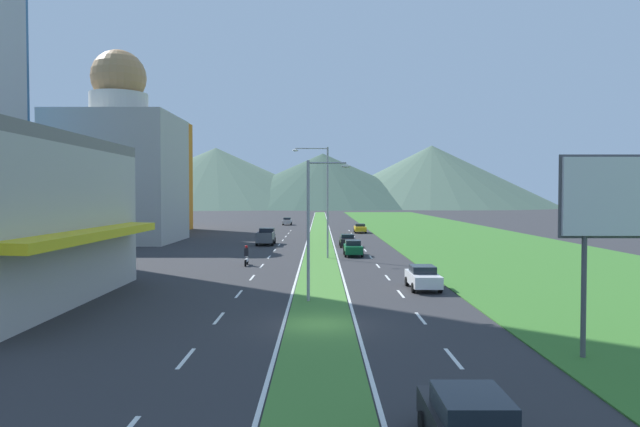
# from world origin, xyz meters

# --- Properties ---
(ground_plane) EXTENTS (600.00, 600.00, 0.00)m
(ground_plane) POSITION_xyz_m (0.00, 0.00, 0.00)
(ground_plane) COLOR #2D2D30
(grass_median) EXTENTS (3.20, 240.00, 0.06)m
(grass_median) POSITION_xyz_m (0.00, 60.00, 0.03)
(grass_median) COLOR #477F33
(grass_median) RESTS_ON ground_plane
(grass_verge_right) EXTENTS (24.00, 240.00, 0.06)m
(grass_verge_right) POSITION_xyz_m (20.60, 60.00, 0.03)
(grass_verge_right) COLOR #387028
(grass_verge_right) RESTS_ON ground_plane
(lane_dash_left_2) EXTENTS (0.16, 2.80, 0.01)m
(lane_dash_left_2) POSITION_xyz_m (-5.10, -5.62, 0.01)
(lane_dash_left_2) COLOR silver
(lane_dash_left_2) RESTS_ON ground_plane
(lane_dash_left_3) EXTENTS (0.16, 2.80, 0.01)m
(lane_dash_left_3) POSITION_xyz_m (-5.10, 1.57, 0.01)
(lane_dash_left_3) COLOR silver
(lane_dash_left_3) RESTS_ON ground_plane
(lane_dash_left_4) EXTENTS (0.16, 2.80, 0.01)m
(lane_dash_left_4) POSITION_xyz_m (-5.10, 8.76, 0.01)
(lane_dash_left_4) COLOR silver
(lane_dash_left_4) RESTS_ON ground_plane
(lane_dash_left_5) EXTENTS (0.16, 2.80, 0.01)m
(lane_dash_left_5) POSITION_xyz_m (-5.10, 15.96, 0.01)
(lane_dash_left_5) COLOR silver
(lane_dash_left_5) RESTS_ON ground_plane
(lane_dash_left_6) EXTENTS (0.16, 2.80, 0.01)m
(lane_dash_left_6) POSITION_xyz_m (-5.10, 23.15, 0.01)
(lane_dash_left_6) COLOR silver
(lane_dash_left_6) RESTS_ON ground_plane
(lane_dash_left_7) EXTENTS (0.16, 2.80, 0.01)m
(lane_dash_left_7) POSITION_xyz_m (-5.10, 30.34, 0.01)
(lane_dash_left_7) COLOR silver
(lane_dash_left_7) RESTS_ON ground_plane
(lane_dash_left_8) EXTENTS (0.16, 2.80, 0.01)m
(lane_dash_left_8) POSITION_xyz_m (-5.10, 37.53, 0.01)
(lane_dash_left_8) COLOR silver
(lane_dash_left_8) RESTS_ON ground_plane
(lane_dash_left_9) EXTENTS (0.16, 2.80, 0.01)m
(lane_dash_left_9) POSITION_xyz_m (-5.10, 44.72, 0.01)
(lane_dash_left_9) COLOR silver
(lane_dash_left_9) RESTS_ON ground_plane
(lane_dash_left_10) EXTENTS (0.16, 2.80, 0.01)m
(lane_dash_left_10) POSITION_xyz_m (-5.10, 51.91, 0.01)
(lane_dash_left_10) COLOR silver
(lane_dash_left_10) RESTS_ON ground_plane
(lane_dash_left_11) EXTENTS (0.16, 2.80, 0.01)m
(lane_dash_left_11) POSITION_xyz_m (-5.10, 59.10, 0.01)
(lane_dash_left_11) COLOR silver
(lane_dash_left_11) RESTS_ON ground_plane
(lane_dash_left_12) EXTENTS (0.16, 2.80, 0.01)m
(lane_dash_left_12) POSITION_xyz_m (-5.10, 66.29, 0.01)
(lane_dash_left_12) COLOR silver
(lane_dash_left_12) RESTS_ON ground_plane
(lane_dash_left_13) EXTENTS (0.16, 2.80, 0.01)m
(lane_dash_left_13) POSITION_xyz_m (-5.10, 73.48, 0.01)
(lane_dash_left_13) COLOR silver
(lane_dash_left_13) RESTS_ON ground_plane
(lane_dash_right_2) EXTENTS (0.16, 2.80, 0.01)m
(lane_dash_right_2) POSITION_xyz_m (5.10, -5.62, 0.01)
(lane_dash_right_2) COLOR silver
(lane_dash_right_2) RESTS_ON ground_plane
(lane_dash_right_3) EXTENTS (0.16, 2.80, 0.01)m
(lane_dash_right_3) POSITION_xyz_m (5.10, 1.57, 0.01)
(lane_dash_right_3) COLOR silver
(lane_dash_right_3) RESTS_ON ground_plane
(lane_dash_right_4) EXTENTS (0.16, 2.80, 0.01)m
(lane_dash_right_4) POSITION_xyz_m (5.10, 8.76, 0.01)
(lane_dash_right_4) COLOR silver
(lane_dash_right_4) RESTS_ON ground_plane
(lane_dash_right_5) EXTENTS (0.16, 2.80, 0.01)m
(lane_dash_right_5) POSITION_xyz_m (5.10, 15.96, 0.01)
(lane_dash_right_5) COLOR silver
(lane_dash_right_5) RESTS_ON ground_plane
(lane_dash_right_6) EXTENTS (0.16, 2.80, 0.01)m
(lane_dash_right_6) POSITION_xyz_m (5.10, 23.15, 0.01)
(lane_dash_right_6) COLOR silver
(lane_dash_right_6) RESTS_ON ground_plane
(lane_dash_right_7) EXTENTS (0.16, 2.80, 0.01)m
(lane_dash_right_7) POSITION_xyz_m (5.10, 30.34, 0.01)
(lane_dash_right_7) COLOR silver
(lane_dash_right_7) RESTS_ON ground_plane
(lane_dash_right_8) EXTENTS (0.16, 2.80, 0.01)m
(lane_dash_right_8) POSITION_xyz_m (5.10, 37.53, 0.01)
(lane_dash_right_8) COLOR silver
(lane_dash_right_8) RESTS_ON ground_plane
(lane_dash_right_9) EXTENTS (0.16, 2.80, 0.01)m
(lane_dash_right_9) POSITION_xyz_m (5.10, 44.72, 0.01)
(lane_dash_right_9) COLOR silver
(lane_dash_right_9) RESTS_ON ground_plane
(lane_dash_right_10) EXTENTS (0.16, 2.80, 0.01)m
(lane_dash_right_10) POSITION_xyz_m (5.10, 51.91, 0.01)
(lane_dash_right_10) COLOR silver
(lane_dash_right_10) RESTS_ON ground_plane
(lane_dash_right_11) EXTENTS (0.16, 2.80, 0.01)m
(lane_dash_right_11) POSITION_xyz_m (5.10, 59.10, 0.01)
(lane_dash_right_11) COLOR silver
(lane_dash_right_11) RESTS_ON ground_plane
(lane_dash_right_12) EXTENTS (0.16, 2.80, 0.01)m
(lane_dash_right_12) POSITION_xyz_m (5.10, 66.29, 0.01)
(lane_dash_right_12) COLOR silver
(lane_dash_right_12) RESTS_ON ground_plane
(lane_dash_right_13) EXTENTS (0.16, 2.80, 0.01)m
(lane_dash_right_13) POSITION_xyz_m (5.10, 73.48, 0.01)
(lane_dash_right_13) COLOR silver
(lane_dash_right_13) RESTS_ON ground_plane
(edge_line_median_left) EXTENTS (0.16, 240.00, 0.01)m
(edge_line_median_left) POSITION_xyz_m (-1.75, 60.00, 0.01)
(edge_line_median_left) COLOR silver
(edge_line_median_left) RESTS_ON ground_plane
(edge_line_median_right) EXTENTS (0.16, 240.00, 0.01)m
(edge_line_median_right) POSITION_xyz_m (1.75, 60.00, 0.01)
(edge_line_median_right) COLOR silver
(edge_line_median_right) RESTS_ON ground_plane
(domed_building) EXTENTS (15.00, 15.00, 25.32)m
(domed_building) POSITION_xyz_m (-26.57, 49.50, 9.88)
(domed_building) COLOR #B7B2A8
(domed_building) RESTS_ON ground_plane
(midrise_colored) EXTENTS (15.47, 15.47, 19.01)m
(midrise_colored) POSITION_xyz_m (-31.08, 71.33, 9.50)
(midrise_colored) COLOR orange
(midrise_colored) RESTS_ON ground_plane
(hill_far_left) EXTENTS (133.44, 133.44, 29.77)m
(hill_far_left) POSITION_xyz_m (-52.08, 263.09, 14.88)
(hill_far_left) COLOR #516B56
(hill_far_left) RESTS_ON ground_plane
(hill_far_center) EXTENTS (120.10, 120.10, 26.72)m
(hill_far_center) POSITION_xyz_m (1.39, 260.18, 13.36)
(hill_far_center) COLOR #3D5647
(hill_far_center) RESTS_ON ground_plane
(hill_far_right) EXTENTS (125.66, 125.66, 31.37)m
(hill_far_right) POSITION_xyz_m (56.84, 268.24, 15.69)
(hill_far_right) COLOR #516B56
(hill_far_right) RESTS_ON ground_plane
(street_lamp_near) EXTENTS (2.57, 0.38, 8.24)m
(street_lamp_near) POSITION_xyz_m (-0.38, 6.06, 4.76)
(street_lamp_near) COLOR #99999E
(street_lamp_near) RESTS_ON ground_plane
(street_lamp_mid) EXTENTS (3.51, 0.40, 10.91)m
(street_lamp_mid) POSITION_xyz_m (0.40, 29.08, 6.24)
(street_lamp_mid) COLOR #99999E
(street_lamp_mid) RESTS_ON ground_plane
(car_0) EXTENTS (1.93, 4.45, 1.54)m
(car_0) POSITION_xyz_m (6.82, 10.64, 0.79)
(car_0) COLOR silver
(car_0) RESTS_ON ground_plane
(car_1) EXTENTS (1.92, 4.79, 1.49)m
(car_1) POSITION_xyz_m (3.32, 42.25, 0.77)
(car_1) COLOR black
(car_1) RESTS_ON ground_plane
(car_2) EXTENTS (1.89, 4.48, 1.59)m
(car_2) POSITION_xyz_m (3.40, 31.66, 0.81)
(car_2) COLOR #0C5128
(car_2) RESTS_ON ground_plane
(car_4) EXTENTS (1.86, 4.01, 1.55)m
(car_4) POSITION_xyz_m (-6.79, 92.53, 0.79)
(car_4) COLOR #B2B2B7
(car_4) RESTS_ON ground_plane
(car_5) EXTENTS (1.94, 4.56, 1.49)m
(car_5) POSITION_xyz_m (6.60, 67.68, 0.77)
(car_5) COLOR yellow
(car_5) RESTS_ON ground_plane
(pickup_truck_0) EXTENTS (2.18, 5.40, 2.00)m
(pickup_truck_0) POSITION_xyz_m (-6.76, 45.17, 0.98)
(pickup_truck_0) COLOR #515459
(pickup_truck_0) RESTS_ON ground_plane
(motorcycle_rider) EXTENTS (0.36, 2.00, 1.80)m
(motorcycle_rider) POSITION_xyz_m (-6.48, 23.45, 0.75)
(motorcycle_rider) COLOR black
(motorcycle_rider) RESTS_ON ground_plane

